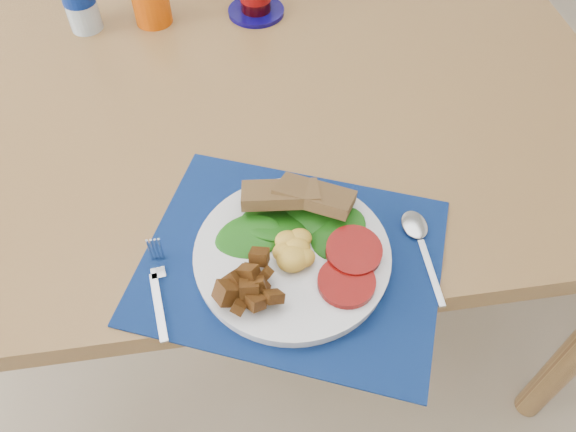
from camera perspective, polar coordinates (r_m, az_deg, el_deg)
The scene contains 6 objects.
ground at distance 1.55m, azimuth -1.93°, elevation -15.40°, with size 4.00×4.00×0.00m, color tan.
table at distance 1.11m, azimuth -4.17°, elevation 8.17°, with size 1.40×0.90×0.75m.
placemat at distance 0.81m, azimuth 0.42°, elevation -4.47°, with size 0.42×0.33×0.00m, color black.
breakfast_plate at distance 0.79m, azimuth 0.08°, elevation -3.90°, with size 0.28×0.28×0.07m.
fork at distance 0.80m, azimuth -13.02°, elevation -6.85°, with size 0.03×0.15×0.00m.
spoon at distance 0.85m, azimuth 13.21°, elevation -2.43°, with size 0.04×0.17×0.00m.
Camera 1 is at (-0.04, -0.60, 1.43)m, focal length 35.00 mm.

